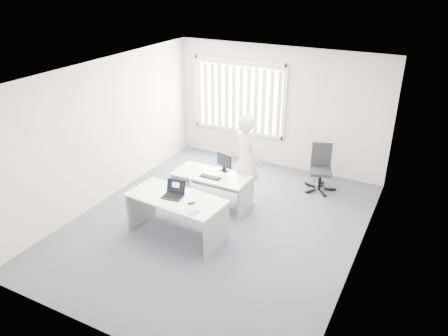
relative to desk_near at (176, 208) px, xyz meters
The scene contains 18 objects.
ground 0.96m from the desk_near, 55.22° to the left, with size 6.00×6.00×0.00m, color #585860.
wall_back 3.77m from the desk_near, 83.00° to the left, with size 5.00×0.02×2.80m, color beige.
wall_front 2.54m from the desk_near, 79.24° to the right, with size 5.00×0.02×2.80m, color beige.
wall_left 2.31m from the desk_near, 162.56° to the left, with size 0.02×6.00×2.80m, color beige.
wall_right 3.13m from the desk_near, 12.34° to the left, with size 0.02×6.00×2.80m, color beige.
ceiling 2.37m from the desk_near, 55.22° to the left, with size 5.00×6.00×0.02m, color white.
window 3.78m from the desk_near, 98.71° to the left, with size 2.32×0.06×1.76m, color silver.
blinds 3.71m from the desk_near, 98.86° to the left, with size 2.20×0.10×1.50m, color silver, non-canonical shape.
desk_near is the anchor object (origin of this frame).
desk_far 1.23m from the desk_near, 88.86° to the left, with size 1.49×0.70×0.68m.
office_chair 3.36m from the desk_near, 58.91° to the left, with size 0.73×0.73×1.01m.
person 1.80m from the desk_near, 71.67° to the left, with size 0.68×0.45×1.86m, color silver.
laptop 0.35m from the desk_near, 143.09° to the right, with size 0.34×0.31×0.27m, color black, non-canonical shape.
paper_sheet 0.43m from the desk_near, 24.72° to the right, with size 0.27×0.19×0.00m, color white.
mouse 0.43m from the desk_near, 10.11° to the right, with size 0.06×0.11×0.04m, color silver, non-canonical shape.
booklet 0.66m from the desk_near, 29.03° to the right, with size 0.14×0.20×0.01m, color silver.
keyboard 1.10m from the desk_near, 86.69° to the left, with size 0.42×0.14×0.02m, color black.
monitor 1.52m from the desk_near, 83.57° to the left, with size 0.37×0.11×0.37m, color black, non-canonical shape.
Camera 1 is at (3.28, -6.06, 4.40)m, focal length 35.00 mm.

